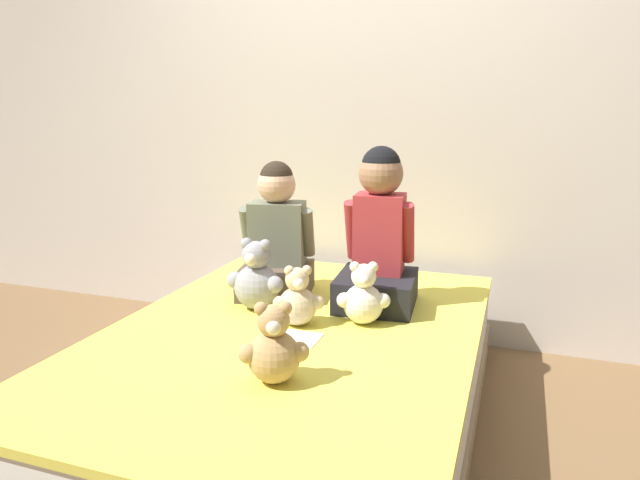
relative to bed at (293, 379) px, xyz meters
name	(u,v)px	position (x,y,z in m)	size (l,w,h in m)	color
ground_plane	(293,426)	(0.00, 0.00, -0.20)	(14.00, 14.00, 0.00)	brown
wall_behind_bed	(369,105)	(0.00, 1.11, 1.05)	(8.00, 0.06, 2.50)	beige
bed	(293,379)	(0.00, 0.00, 0.00)	(1.38, 1.94, 0.41)	#997F60
child_on_left	(277,238)	(-0.23, 0.40, 0.46)	(0.37, 0.37, 0.60)	brown
child_on_right	(379,239)	(0.23, 0.40, 0.49)	(0.35, 0.37, 0.67)	black
teddy_bear_held_by_left_child	(257,280)	(-0.23, 0.17, 0.33)	(0.25, 0.19, 0.30)	#939399
teddy_bear_held_by_right_child	(363,298)	(0.24, 0.15, 0.31)	(0.20, 0.16, 0.25)	silver
teddy_bear_between_children	(298,300)	(0.00, 0.05, 0.31)	(0.19, 0.15, 0.24)	#D1B78E
teddy_bear_at_foot_of_bed	(274,349)	(0.11, -0.41, 0.32)	(0.20, 0.16, 0.26)	tan
sign_card	(291,338)	(0.03, -0.08, 0.21)	(0.21, 0.15, 0.00)	white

